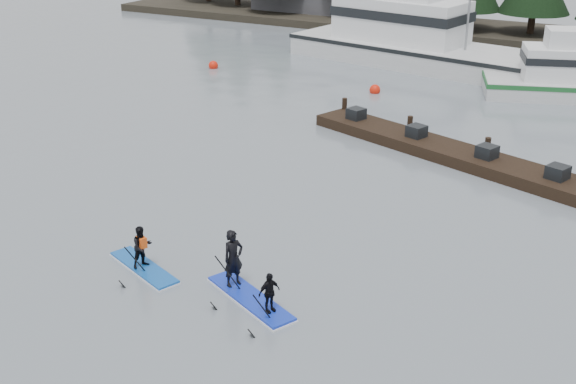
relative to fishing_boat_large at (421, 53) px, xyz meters
The scene contains 9 objects.
ground 30.65m from the fishing_boat_large, 82.65° to the right, with size 160.00×160.00×0.00m, color slate.
far_shore 12.27m from the fishing_boat_large, 71.34° to the left, with size 70.00×8.00×0.60m, color #2D281E.
treeline 12.28m from the fishing_boat_large, 71.34° to the left, with size 60.00×4.00×8.00m, color black, non-canonical shape.
fishing_boat_large is the anchor object (origin of this frame).
floating_dock 17.24m from the fishing_boat_large, 66.18° to the right, with size 14.27×1.90×0.48m, color black.
buoy_a 13.05m from the fishing_boat_large, 147.12° to the right, with size 0.59×0.59×0.59m, color red.
buoy_b 7.70m from the fishing_boat_large, 89.42° to the right, with size 0.60×0.60×0.60m, color red.
paddleboard_solo 29.30m from the fishing_boat_large, 86.51° to the right, with size 2.89×1.65×1.84m.
paddleboard_duo 29.61m from the fishing_boat_large, 79.74° to the right, with size 3.22×2.05×2.29m.
Camera 1 is at (10.53, -13.05, 10.29)m, focal length 45.00 mm.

